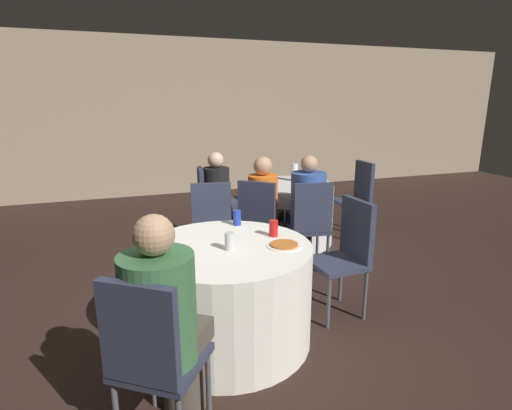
% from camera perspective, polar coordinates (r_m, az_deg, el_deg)
% --- Properties ---
extents(ground_plane, '(16.00, 16.00, 0.00)m').
position_cam_1_polar(ground_plane, '(3.20, -7.43, -17.81)').
color(ground_plane, black).
extents(wall_back, '(16.00, 0.06, 2.80)m').
position_cam_1_polar(wall_back, '(7.55, -15.64, 11.81)').
color(wall_back, gray).
rests_on(wall_back, ground_plane).
extents(table_near, '(1.21, 1.21, 0.73)m').
position_cam_1_polar(table_near, '(2.96, -4.17, -12.47)').
color(table_near, white).
rests_on(table_near, ground_plane).
extents(table_far, '(1.11, 1.11, 0.73)m').
position_cam_1_polar(table_far, '(4.95, 4.51, -1.14)').
color(table_far, white).
rests_on(table_far, ground_plane).
extents(chair_near_north, '(0.45, 0.45, 0.95)m').
position_cam_1_polar(chair_near_north, '(3.82, -6.22, -2.80)').
color(chair_near_north, '#2D3347').
rests_on(chair_near_north, ground_plane).
extents(chair_near_southwest, '(0.56, 0.56, 0.95)m').
position_cam_1_polar(chair_near_southwest, '(2.06, -14.83, -19.61)').
color(chair_near_southwest, '#2D3347').
rests_on(chair_near_southwest, ground_plane).
extents(chair_near_east, '(0.43, 0.42, 0.95)m').
position_cam_1_polar(chair_near_east, '(3.31, 12.94, -5.93)').
color(chair_near_east, '#2D3347').
rests_on(chair_near_east, ground_plane).
extents(chair_far_west, '(0.45, 0.45, 0.95)m').
position_cam_1_polar(chair_far_west, '(4.72, -6.82, 0.56)').
color(chair_far_west, '#2D3347').
rests_on(chair_far_west, ground_plane).
extents(chair_far_southwest, '(0.56, 0.56, 0.95)m').
position_cam_1_polar(chair_far_southwest, '(4.01, 0.49, -1.88)').
color(chair_far_southwest, '#2D3347').
rests_on(chair_far_southwest, ground_plane).
extents(chair_far_south, '(0.47, 0.47, 0.95)m').
position_cam_1_polar(chair_far_south, '(3.99, 7.75, -2.09)').
color(chair_far_south, '#2D3347').
rests_on(chair_far_south, ground_plane).
extents(chair_far_east, '(0.42, 0.41, 0.95)m').
position_cam_1_polar(chair_far_east, '(5.33, 14.32, 1.84)').
color(chair_far_east, '#2D3347').
rests_on(chair_far_east, ground_plane).
extents(person_blue_shirt, '(0.39, 0.51, 1.19)m').
position_cam_1_polar(person_blue_shirt, '(4.13, 7.14, -0.85)').
color(person_blue_shirt, black).
rests_on(person_blue_shirt, ground_plane).
extents(person_black_shirt, '(0.49, 0.34, 1.14)m').
position_cam_1_polar(person_black_shirt, '(4.74, -4.72, 0.72)').
color(person_black_shirt, '#33384C').
rests_on(person_black_shirt, ground_plane).
extents(person_orange_shirt, '(0.44, 0.45, 1.18)m').
position_cam_1_polar(person_orange_shirt, '(4.16, 1.35, -1.02)').
color(person_orange_shirt, black).
rests_on(person_orange_shirt, ground_plane).
extents(person_green_jacket, '(0.48, 0.50, 1.21)m').
position_cam_1_polar(person_green_jacket, '(2.14, -12.69, -16.15)').
color(person_green_jacket, '#4C4238').
rests_on(person_green_jacket, ground_plane).
extents(pizza_plate_near, '(0.25, 0.25, 0.02)m').
position_cam_1_polar(pizza_plate_near, '(2.80, 4.04, -5.71)').
color(pizza_plate_near, white).
rests_on(pizza_plate_near, table_near).
extents(soda_can_silver, '(0.07, 0.07, 0.12)m').
position_cam_1_polar(soda_can_silver, '(2.71, -3.81, -5.20)').
color(soda_can_silver, silver).
rests_on(soda_can_silver, table_near).
extents(soda_can_blue, '(0.07, 0.07, 0.12)m').
position_cam_1_polar(soda_can_blue, '(3.24, -2.73, -1.83)').
color(soda_can_blue, '#1E38A5').
rests_on(soda_can_blue, table_near).
extents(soda_can_red, '(0.07, 0.07, 0.12)m').
position_cam_1_polar(soda_can_red, '(2.98, 2.52, -3.35)').
color(soda_can_red, red).
rests_on(soda_can_red, table_near).
extents(bottle_far, '(0.09, 0.09, 0.22)m').
position_cam_1_polar(bottle_far, '(5.06, 5.51, 4.69)').
color(bottle_far, white).
rests_on(bottle_far, table_far).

